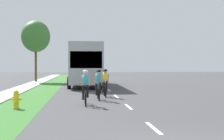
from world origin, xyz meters
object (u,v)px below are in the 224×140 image
cyclist_trailing (98,84)px  bus_silver (85,63)px  fire_hydrant_yellow (16,100)px  cyclist_distant (105,82)px  sedan_white (84,72)px  cyclist_lead (85,87)px  street_tree_near (36,37)px

cyclist_trailing → bus_silver: 11.97m
fire_hydrant_yellow → bus_silver: bus_silver is taller
cyclist_distant → fire_hydrant_yellow: bearing=-131.0°
cyclist_trailing → sedan_white: size_ratio=0.40×
cyclist_trailing → cyclist_distant: size_ratio=1.00×
cyclist_lead → bus_silver: 14.00m
cyclist_lead → cyclist_trailing: bearing=71.1°
fire_hydrant_yellow → cyclist_distant: size_ratio=0.44×
cyclist_lead → cyclist_trailing: size_ratio=1.00×
fire_hydrant_yellow → cyclist_lead: cyclist_lead is taller
cyclist_trailing → fire_hydrant_yellow: bearing=-139.9°
cyclist_trailing → bus_silver: bearing=92.4°
cyclist_lead → cyclist_distant: same height
cyclist_lead → fire_hydrant_yellow: bearing=-161.9°
fire_hydrant_yellow → sedan_white: size_ratio=0.18×
sedan_white → cyclist_lead: bearing=-90.6°
fire_hydrant_yellow → cyclist_lead: bearing=18.1°
bus_silver → street_tree_near: (-5.17, 6.86, 2.92)m
street_tree_near → sedan_white: bearing=65.2°
street_tree_near → cyclist_distant: bearing=-70.3°
sedan_white → street_tree_near: size_ratio=0.65×
cyclist_trailing → cyclist_distant: bearing=74.2°
bus_silver → sedan_white: (0.13, 18.36, -1.21)m
cyclist_lead → street_tree_near: (-4.98, 20.81, 4.09)m
fire_hydrant_yellow → cyclist_trailing: 4.65m
cyclist_distant → street_tree_near: 18.65m
fire_hydrant_yellow → cyclist_distant: 6.12m
bus_silver → street_tree_near: 9.07m
cyclist_trailing → street_tree_near: street_tree_near is taller
fire_hydrant_yellow → cyclist_trailing: (3.55, 2.98, 0.44)m
fire_hydrant_yellow → street_tree_near: 22.31m
fire_hydrant_yellow → street_tree_near: (-2.13, 21.74, 4.53)m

